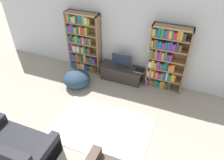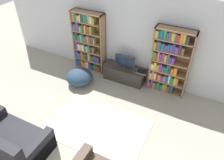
{
  "view_description": "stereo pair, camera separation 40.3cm",
  "coord_description": "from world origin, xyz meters",
  "px_view_note": "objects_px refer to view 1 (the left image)",
  "views": [
    {
      "loc": [
        1.57,
        -1.13,
        4.06
      ],
      "look_at": [
        -0.03,
        2.94,
        0.7
      ],
      "focal_mm": 35.0,
      "sensor_mm": 36.0,
      "label": 1
    },
    {
      "loc": [
        1.94,
        -0.96,
        4.06
      ],
      "look_at": [
        -0.03,
        2.94,
        0.7
      ],
      "focal_mm": 35.0,
      "sensor_mm": 36.0,
      "label": 2
    }
  ],
  "objects_px": {
    "tv_stand": "(122,73)",
    "couch_left_sectional": "(14,150)",
    "laptop": "(139,71)",
    "beanbag_ottoman": "(77,79)",
    "television": "(122,61)",
    "bookshelf_right": "(166,59)",
    "bookshelf_left": "(83,43)"
  },
  "relations": [
    {
      "from": "laptop",
      "to": "couch_left_sectional",
      "type": "bearing_deg",
      "value": -116.13
    },
    {
      "from": "television",
      "to": "laptop",
      "type": "height_order",
      "value": "television"
    },
    {
      "from": "couch_left_sectional",
      "to": "tv_stand",
      "type": "bearing_deg",
      "value": 71.71
    },
    {
      "from": "bookshelf_left",
      "to": "television",
      "type": "xyz_separation_m",
      "value": [
        1.3,
        -0.13,
        -0.25
      ]
    },
    {
      "from": "beanbag_ottoman",
      "to": "tv_stand",
      "type": "bearing_deg",
      "value": 33.58
    },
    {
      "from": "television",
      "to": "laptop",
      "type": "xyz_separation_m",
      "value": [
        0.54,
        0.02,
        -0.2
      ]
    },
    {
      "from": "bookshelf_left",
      "to": "couch_left_sectional",
      "type": "xyz_separation_m",
      "value": [
        0.19,
        -3.47,
        -0.64
      ]
    },
    {
      "from": "bookshelf_right",
      "to": "laptop",
      "type": "relative_size",
      "value": 6.33
    },
    {
      "from": "tv_stand",
      "to": "couch_left_sectional",
      "type": "xyz_separation_m",
      "value": [
        -1.11,
        -3.36,
        0.05
      ]
    },
    {
      "from": "beanbag_ottoman",
      "to": "laptop",
      "type": "bearing_deg",
      "value": 24.15
    },
    {
      "from": "bookshelf_left",
      "to": "laptop",
      "type": "relative_size",
      "value": 6.33
    },
    {
      "from": "tv_stand",
      "to": "bookshelf_left",
      "type": "bearing_deg",
      "value": 174.98
    },
    {
      "from": "tv_stand",
      "to": "couch_left_sectional",
      "type": "bearing_deg",
      "value": -108.29
    },
    {
      "from": "bookshelf_right",
      "to": "beanbag_ottoman",
      "type": "xyz_separation_m",
      "value": [
        -2.32,
        -0.86,
        -0.72
      ]
    },
    {
      "from": "tv_stand",
      "to": "television",
      "type": "distance_m",
      "value": 0.44
    },
    {
      "from": "tv_stand",
      "to": "beanbag_ottoman",
      "type": "height_order",
      "value": "beanbag_ottoman"
    },
    {
      "from": "laptop",
      "to": "television",
      "type": "bearing_deg",
      "value": -177.91
    },
    {
      "from": "television",
      "to": "beanbag_ottoman",
      "type": "xyz_separation_m",
      "value": [
        -1.12,
        -0.72,
        -0.44
      ]
    },
    {
      "from": "couch_left_sectional",
      "to": "beanbag_ottoman",
      "type": "distance_m",
      "value": 2.61
    },
    {
      "from": "television",
      "to": "beanbag_ottoman",
      "type": "height_order",
      "value": "television"
    },
    {
      "from": "television",
      "to": "beanbag_ottoman",
      "type": "relative_size",
      "value": 0.78
    },
    {
      "from": "laptop",
      "to": "beanbag_ottoman",
      "type": "xyz_separation_m",
      "value": [
        -1.65,
        -0.74,
        -0.24
      ]
    },
    {
      "from": "beanbag_ottoman",
      "to": "couch_left_sectional",
      "type": "bearing_deg",
      "value": -89.84
    },
    {
      "from": "bookshelf_right",
      "to": "couch_left_sectional",
      "type": "distance_m",
      "value": 4.22
    },
    {
      "from": "television",
      "to": "laptop",
      "type": "bearing_deg",
      "value": 2.09
    },
    {
      "from": "bookshelf_right",
      "to": "bookshelf_left",
      "type": "bearing_deg",
      "value": -179.98
    },
    {
      "from": "bookshelf_right",
      "to": "laptop",
      "type": "distance_m",
      "value": 0.83
    },
    {
      "from": "television",
      "to": "couch_left_sectional",
      "type": "xyz_separation_m",
      "value": [
        -1.11,
        -3.34,
        -0.39
      ]
    },
    {
      "from": "bookshelf_left",
      "to": "tv_stand",
      "type": "height_order",
      "value": "bookshelf_left"
    },
    {
      "from": "bookshelf_right",
      "to": "laptop",
      "type": "height_order",
      "value": "bookshelf_right"
    },
    {
      "from": "bookshelf_left",
      "to": "couch_left_sectional",
      "type": "relative_size",
      "value": 1.21
    },
    {
      "from": "bookshelf_right",
      "to": "tv_stand",
      "type": "height_order",
      "value": "bookshelf_right"
    }
  ]
}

